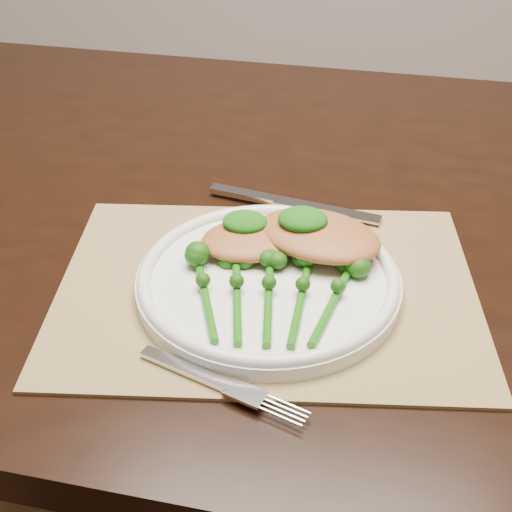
# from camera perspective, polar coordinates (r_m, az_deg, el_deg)

# --- Properties ---
(dining_table) EXTENTS (1.66, 1.01, 0.75)m
(dining_table) POSITION_cam_1_polar(r_m,az_deg,el_deg) (1.11, 3.31, -12.17)
(dining_table) COLOR black
(dining_table) RESTS_ON ground
(placemat) EXTENTS (0.45, 0.35, 0.00)m
(placemat) POSITION_cam_1_polar(r_m,az_deg,el_deg) (0.72, 0.88, -2.62)
(placemat) COLOR #967C4C
(placemat) RESTS_ON dining_table
(dinner_plate) EXTENTS (0.27, 0.27, 0.02)m
(dinner_plate) POSITION_cam_1_polar(r_m,az_deg,el_deg) (0.71, 0.99, -1.89)
(dinner_plate) COLOR white
(dinner_plate) RESTS_ON placemat
(knife) EXTENTS (0.21, 0.06, 0.01)m
(knife) POSITION_cam_1_polar(r_m,az_deg,el_deg) (0.86, 1.68, 4.47)
(knife) COLOR silver
(knife) RESTS_ON placemat
(fork) EXTENTS (0.16, 0.08, 0.01)m
(fork) POSITION_cam_1_polar(r_m,az_deg,el_deg) (0.61, -1.96, -10.52)
(fork) COLOR silver
(fork) RESTS_ON placemat
(chicken_fillet_left) EXTENTS (0.14, 0.12, 0.02)m
(chicken_fillet_left) POSITION_cam_1_polar(r_m,az_deg,el_deg) (0.75, -0.02, 1.40)
(chicken_fillet_left) COLOR #B06633
(chicken_fillet_left) RESTS_ON dinner_plate
(chicken_fillet_right) EXTENTS (0.16, 0.13, 0.03)m
(chicken_fillet_right) POSITION_cam_1_polar(r_m,az_deg,el_deg) (0.74, 5.05, 1.67)
(chicken_fillet_right) COLOR #B06633
(chicken_fillet_right) RESTS_ON dinner_plate
(pesto_dollop_left) EXTENTS (0.05, 0.04, 0.02)m
(pesto_dollop_left) POSITION_cam_1_polar(r_m,az_deg,el_deg) (0.75, -0.90, 2.75)
(pesto_dollop_left) COLOR #0D470A
(pesto_dollop_left) RESTS_ON chicken_fillet_left
(pesto_dollop_right) EXTENTS (0.05, 0.04, 0.02)m
(pesto_dollop_right) POSITION_cam_1_polar(r_m,az_deg,el_deg) (0.74, 3.77, 2.95)
(pesto_dollop_right) COLOR #0D470A
(pesto_dollop_right) RESTS_ON chicken_fillet_right
(broccolini_bundle) EXTENTS (0.15, 0.17, 0.04)m
(broccolini_bundle) POSITION_cam_1_polar(r_m,az_deg,el_deg) (0.67, 1.00, -3.65)
(broccolini_bundle) COLOR #17600C
(broccolini_bundle) RESTS_ON dinner_plate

